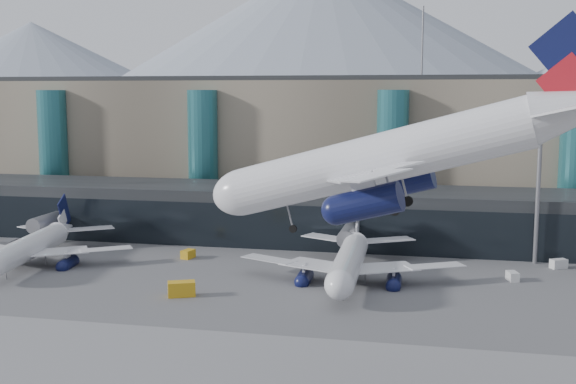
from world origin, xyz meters
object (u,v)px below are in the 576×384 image
object	(u,v)px
hero_jet	(417,140)
jet_parked_mid	(351,250)
veh_h	(182,289)
lightmast_mid	(539,175)
veh_f	(10,245)
veh_g	(512,276)
veh_b	(188,254)
veh_d	(559,264)
jet_parked_left	(37,237)

from	to	relation	value
hero_jet	jet_parked_mid	distance (m)	49.92
veh_h	lightmast_mid	bearing A→B (deg)	8.27
jet_parked_mid	veh_f	xyz separation A→B (m)	(-60.86, 6.54, -3.31)
hero_jet	jet_parked_mid	xyz separation A→B (m)	(-10.76, 44.74, -19.37)
veh_h	veh_g	bearing A→B (deg)	-1.33
veh_g	veh_f	bearing A→B (deg)	-107.00
lightmast_mid	veh_g	xyz separation A→B (m)	(-4.57, -12.19, -13.74)
jet_parked_mid	veh_b	bearing A→B (deg)	73.72
lightmast_mid	veh_h	bearing A→B (deg)	-148.72
veh_d	veh_h	xyz separation A→B (m)	(-52.64, -27.24, 0.28)
jet_parked_left	veh_b	world-z (taller)	jet_parked_left
jet_parked_left	veh_b	size ratio (longest dim) A/B	13.45
veh_d	veh_g	distance (m)	12.26
hero_jet	veh_d	distance (m)	65.28
jet_parked_mid	veh_d	size ratio (longest dim) A/B	13.64
jet_parked_left	jet_parked_mid	xyz separation A→B (m)	(51.39, 0.08, 0.21)
lightmast_mid	veh_f	world-z (taller)	lightmast_mid
veh_h	hero_jet	bearing A→B (deg)	-66.41
veh_f	veh_g	xyz separation A→B (m)	(84.38, -3.15, -0.28)
veh_d	veh_f	bearing A→B (deg)	154.26
jet_parked_mid	veh_g	xyz separation A→B (m)	(23.52, 3.39, -3.59)
veh_d	veh_f	world-z (taller)	veh_f
jet_parked_left	veh_g	xyz separation A→B (m)	(74.90, 3.47, -3.38)
veh_d	lightmast_mid	bearing A→B (deg)	110.10
jet_parked_left	veh_f	bearing A→B (deg)	47.61
lightmast_mid	jet_parked_mid	world-z (taller)	lightmast_mid
veh_d	hero_jet	bearing A→B (deg)	-139.32
hero_jet	veh_f	bearing A→B (deg)	153.49
lightmast_mid	veh_b	distance (m)	58.51
jet_parked_left	veh_g	bearing A→B (deg)	-94.79
hero_jet	veh_h	distance (m)	49.58
veh_f	jet_parked_mid	bearing A→B (deg)	-101.95
veh_g	hero_jet	bearing A→B (deg)	-29.71
veh_f	veh_h	xyz separation A→B (m)	(39.57, -20.96, 0.06)
veh_f	veh_h	size ratio (longest dim) A/B	0.93
veh_b	veh_d	world-z (taller)	veh_d
veh_d	veh_h	distance (m)	59.27
veh_g	jet_parked_left	bearing A→B (deg)	-102.21
veh_f	veh_h	distance (m)	44.78
lightmast_mid	veh_d	bearing A→B (deg)	-40.26
lightmast_mid	hero_jet	bearing A→B (deg)	-106.03
jet_parked_left	veh_h	bearing A→B (deg)	-122.92
veh_g	veh_d	bearing A→B (deg)	125.44
veh_f	veh_h	world-z (taller)	veh_h
jet_parked_mid	veh_d	distance (m)	34.05
lightmast_mid	veh_g	bearing A→B (deg)	-110.57
veh_d	veh_h	world-z (taller)	veh_h
veh_g	veh_h	bearing A→B (deg)	-83.19
veh_d	jet_parked_left	bearing A→B (deg)	159.23
lightmast_mid	veh_h	size ratio (longest dim) A/B	6.98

